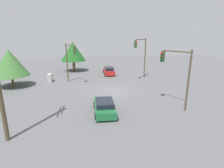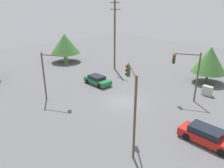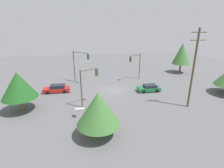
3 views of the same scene
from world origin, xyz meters
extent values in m
plane|color=#5B5B5E|center=(0.00, 0.00, 0.00)|extent=(80.00, 80.00, 0.00)
cube|color=red|center=(-10.21, 0.62, 0.51)|extent=(4.63, 1.73, 0.68)
cube|color=black|center=(-9.98, 0.62, 1.11)|extent=(2.55, 1.52, 0.53)
cylinder|color=black|center=(-11.65, -0.20, 0.31)|extent=(0.61, 0.22, 0.61)
cylinder|color=black|center=(-11.65, 1.45, 0.31)|extent=(0.61, 0.22, 0.61)
cylinder|color=black|center=(-8.78, -0.20, 0.31)|extent=(0.61, 0.22, 0.61)
cylinder|color=black|center=(-8.78, 1.45, 0.31)|extent=(0.61, 0.22, 0.61)
cube|color=#1E6638|center=(6.44, -1.69, 0.50)|extent=(4.06, 1.75, 0.66)
cube|color=black|center=(6.64, -1.69, 1.03)|extent=(2.24, 1.54, 0.42)
cylinder|color=black|center=(5.18, -2.52, 0.31)|extent=(0.61, 0.22, 0.61)
cylinder|color=black|center=(5.18, -0.86, 0.31)|extent=(0.61, 0.22, 0.61)
cylinder|color=black|center=(7.70, -2.52, 0.31)|extent=(0.61, 0.22, 0.61)
cylinder|color=black|center=(7.70, -0.86, 0.31)|extent=(0.61, 0.22, 0.61)
cylinder|color=brown|center=(-5.65, -6.23, 2.89)|extent=(0.18, 0.18, 5.79)
cylinder|color=brown|center=(-4.45, -5.55, 5.54)|extent=(2.45, 1.47, 0.12)
cube|color=#2D4C28|center=(-3.26, -4.87, 4.91)|extent=(0.43, 0.41, 1.05)
sphere|color=red|center=(-3.34, -4.72, 5.25)|extent=(0.22, 0.22, 0.22)
sphere|color=#392605|center=(-3.34, -4.72, 4.91)|extent=(0.22, 0.22, 0.22)
sphere|color=black|center=(-3.34, -4.72, 4.58)|extent=(0.22, 0.22, 0.22)
cylinder|color=brown|center=(-7.12, 6.38, 3.28)|extent=(0.18, 0.18, 6.56)
cylinder|color=brown|center=(-5.65, 5.12, 6.31)|extent=(3.02, 2.61, 0.12)
cube|color=#2D4C28|center=(-4.18, 3.86, 5.68)|extent=(0.44, 0.43, 1.05)
sphere|color=red|center=(-4.06, 4.00, 6.02)|extent=(0.22, 0.22, 0.22)
sphere|color=#392605|center=(-4.06, 4.00, 5.68)|extent=(0.22, 0.22, 0.22)
sphere|color=black|center=(-4.06, 4.00, 5.35)|extent=(0.22, 0.22, 0.22)
cylinder|color=brown|center=(7.00, 5.92, 2.84)|extent=(0.18, 0.18, 5.69)
cylinder|color=brown|center=(5.73, 5.17, 5.44)|extent=(2.61, 1.61, 0.12)
cube|color=#2D4C28|center=(4.45, 4.41, 4.81)|extent=(0.44, 0.41, 1.05)
sphere|color=red|center=(4.54, 4.27, 5.15)|extent=(0.22, 0.22, 0.22)
sphere|color=#392605|center=(4.54, 4.27, 4.81)|extent=(0.22, 0.22, 0.22)
sphere|color=black|center=(4.54, 4.27, 4.48)|extent=(0.22, 0.22, 0.22)
cube|color=#B2B2AD|center=(-5.93, -9.00, 0.61)|extent=(1.19, 0.57, 1.22)
cylinder|color=brown|center=(-14.08, -5.96, 1.04)|extent=(0.54, 0.54, 2.08)
cone|color=#1E561E|center=(-14.08, -5.96, 3.91)|extent=(4.80, 4.80, 3.65)
cylinder|color=brown|center=(-3.84, -13.55, 0.76)|extent=(0.31, 0.31, 1.52)
cone|color=#3D7033|center=(-3.84, -13.55, 3.34)|extent=(4.74, 4.74, 3.64)
camera|label=1|loc=(21.25, -2.94, 6.80)|focal=28.00mm
camera|label=2|loc=(-15.64, 16.84, 11.12)|focal=35.00mm
camera|label=3|loc=(-5.07, -30.13, 11.97)|focal=28.00mm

